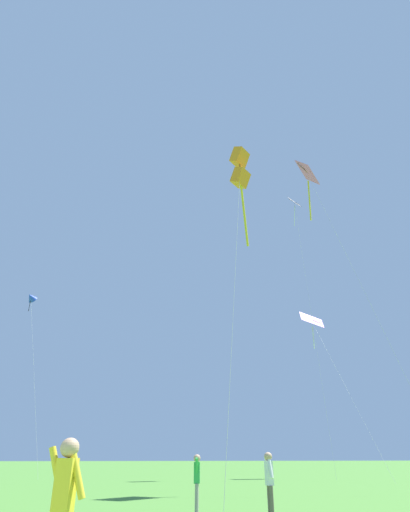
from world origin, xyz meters
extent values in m
cone|color=blue|center=(-7.25, 38.77, 16.04)|extent=(1.36, 1.41, 1.15)
cylinder|color=black|center=(-7.24, 38.71, 15.12)|extent=(0.07, 0.16, 1.11)
cylinder|color=silver|center=(-5.27, 36.29, 7.98)|extent=(3.98, 4.98, 15.96)
cube|color=black|center=(20.31, 35.50, 28.31)|extent=(1.70, 1.35, 1.53)
cylinder|color=#3F382D|center=(20.31, 35.50, 28.31)|extent=(1.28, 0.18, 0.79)
cylinder|color=silver|center=(20.15, 35.46, 26.43)|extent=(0.41, 0.17, 2.65)
cylinder|color=silver|center=(19.45, 32.36, 14.09)|extent=(1.74, 6.29, 28.18)
cube|color=orange|center=(7.03, 11.43, 14.33)|extent=(1.03, 1.03, 0.86)
cube|color=orange|center=(7.03, 11.43, 13.18)|extent=(1.03, 1.03, 0.86)
cylinder|color=#3F382D|center=(7.03, 11.43, 13.76)|extent=(0.05, 0.05, 1.65)
cylinder|color=yellow|center=(7.17, 11.55, 11.43)|extent=(0.41, 0.38, 3.19)
cylinder|color=silver|center=(6.04, 9.40, 6.80)|extent=(1.99, 4.09, 13.60)
cube|color=pink|center=(14.87, 20.50, 21.02)|extent=(1.92, 2.47, 1.91)
cylinder|color=#3F382D|center=(14.87, 20.50, 21.02)|extent=(1.77, 0.77, 0.99)
cylinder|color=yellow|center=(14.72, 20.36, 18.46)|extent=(0.44, 0.44, 3.55)
cylinder|color=silver|center=(16.51, 18.05, 10.42)|extent=(3.31, 4.93, 20.84)
cube|color=purple|center=(20.57, 34.84, 14.07)|extent=(2.68, 1.19, 1.90)
cylinder|color=#3F382D|center=(20.57, 34.84, 14.07)|extent=(1.78, 0.56, 0.86)
cylinder|color=silver|center=(20.49, 34.71, 12.22)|extent=(0.29, 0.40, 2.22)
cylinder|color=silver|center=(20.48, 29.65, 6.95)|extent=(0.20, 10.41, 13.91)
cylinder|color=#665B4C|center=(6.83, 9.14, 0.42)|extent=(0.11, 0.11, 0.85)
cylinder|color=#665B4C|center=(6.83, 8.97, 0.42)|extent=(0.11, 0.11, 0.85)
cube|color=white|center=(6.83, 9.06, 1.17)|extent=(0.20, 0.22, 0.64)
cylinder|color=white|center=(6.82, 9.19, 1.33)|extent=(0.09, 0.29, 0.59)
cylinder|color=white|center=(6.83, 8.92, 1.33)|extent=(0.09, 0.29, 0.59)
sphere|color=tan|center=(6.83, 9.06, 1.60)|extent=(0.23, 0.23, 0.23)
cube|color=yellow|center=(1.84, 2.14, 1.24)|extent=(0.28, 0.27, 0.68)
cylinder|color=yellow|center=(1.71, 2.19, 1.41)|extent=(0.32, 0.19, 0.63)
cylinder|color=yellow|center=(1.97, 2.09, 1.41)|extent=(0.32, 0.19, 0.63)
sphere|color=tan|center=(1.84, 2.14, 1.70)|extent=(0.25, 0.25, 0.25)
cylinder|color=gray|center=(4.99, 10.81, 0.41)|extent=(0.11, 0.11, 0.82)
cylinder|color=gray|center=(5.03, 10.97, 0.41)|extent=(0.11, 0.11, 0.82)
cube|color=green|center=(5.01, 10.89, 1.13)|extent=(0.23, 0.24, 0.62)
cylinder|color=green|center=(4.99, 10.77, 1.29)|extent=(0.14, 0.29, 0.58)
cylinder|color=green|center=(5.04, 11.02, 1.29)|extent=(0.14, 0.29, 0.58)
sphere|color=tan|center=(5.01, 10.89, 1.55)|extent=(0.23, 0.23, 0.23)
camera|label=1|loc=(2.47, -4.34, 1.59)|focal=30.23mm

